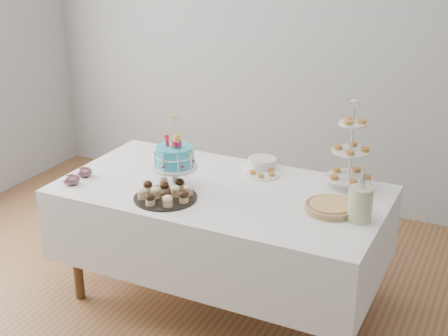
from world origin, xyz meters
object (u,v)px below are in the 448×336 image
at_px(table, 221,223).
at_px(jam_bowl_a, 71,180).
at_px(pie, 331,207).
at_px(utensil_pitcher, 360,203).
at_px(pastry_plate, 263,173).
at_px(cupcake_tray, 165,192).
at_px(birthday_cake, 175,168).
at_px(tiered_stand, 351,151).
at_px(jam_bowl_b, 84,172).
at_px(plate_stack, 262,163).

distance_m(table, jam_bowl_a, 0.93).
relative_size(pie, utensil_pitcher, 1.01).
xyz_separation_m(pastry_plate, jam_bowl_a, (-0.97, -0.64, 0.01)).
xyz_separation_m(jam_bowl_a, utensil_pitcher, (1.67, 0.28, 0.07)).
xyz_separation_m(cupcake_tray, jam_bowl_a, (-0.61, -0.07, -0.01)).
bearing_deg(pie, birthday_cake, -175.92).
bearing_deg(tiered_stand, cupcake_tray, -144.73).
bearing_deg(jam_bowl_a, jam_bowl_b, 94.41).
height_order(cupcake_tray, jam_bowl_a, cupcake_tray).
bearing_deg(jam_bowl_a, pastry_plate, 33.29).
bearing_deg(cupcake_tray, pie, 15.85).
bearing_deg(tiered_stand, plate_stack, 175.55).
height_order(table, utensil_pitcher, utensil_pitcher).
bearing_deg(birthday_cake, tiered_stand, 29.98).
bearing_deg(utensil_pitcher, cupcake_tray, -144.97).
bearing_deg(tiered_stand, table, -151.99).
bearing_deg(jam_bowl_a, table, 22.25).
bearing_deg(birthday_cake, plate_stack, 58.28).
distance_m(tiered_stand, jam_bowl_b, 1.62).
relative_size(table, birthday_cake, 4.57).
height_order(pastry_plate, utensil_pitcher, utensil_pitcher).
bearing_deg(table, utensil_pitcher, -4.05).
height_order(pie, pastry_plate, pie).
distance_m(tiered_stand, plate_stack, 0.60).
distance_m(pastry_plate, utensil_pitcher, 0.79).
distance_m(pastry_plate, jam_bowl_b, 1.10).
relative_size(birthday_cake, jam_bowl_b, 4.26).
bearing_deg(jam_bowl_a, tiered_stand, 24.88).
height_order(tiered_stand, utensil_pitcher, tiered_stand).
relative_size(plate_stack, jam_bowl_b, 1.82).
relative_size(table, tiered_stand, 3.60).
height_order(jam_bowl_b, utensil_pitcher, utensil_pitcher).
distance_m(tiered_stand, pastry_plate, 0.57).
xyz_separation_m(plate_stack, jam_bowl_a, (-0.92, -0.74, -0.01)).
relative_size(birthday_cake, pastry_plate, 1.95).
height_order(pastry_plate, jam_bowl_b, jam_bowl_b).
bearing_deg(utensil_pitcher, jam_bowl_a, -146.75).
relative_size(cupcake_tray, jam_bowl_a, 3.51).
bearing_deg(cupcake_tray, utensil_pitcher, 11.29).
bearing_deg(jam_bowl_a, birthday_cake, 24.20).
xyz_separation_m(cupcake_tray, jam_bowl_b, (-0.62, 0.07, -0.01)).
height_order(plate_stack, jam_bowl_b, plate_stack).
xyz_separation_m(birthday_cake, jam_bowl_a, (-0.57, -0.25, -0.09)).
distance_m(table, birthday_cake, 0.44).
relative_size(table, pie, 6.70).
distance_m(pie, tiered_stand, 0.42).
xyz_separation_m(birthday_cake, pastry_plate, (0.40, 0.38, -0.10)).
bearing_deg(utensil_pitcher, pie, -170.25).
relative_size(pie, pastry_plate, 1.33).
height_order(birthday_cake, tiered_stand, tiered_stand).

